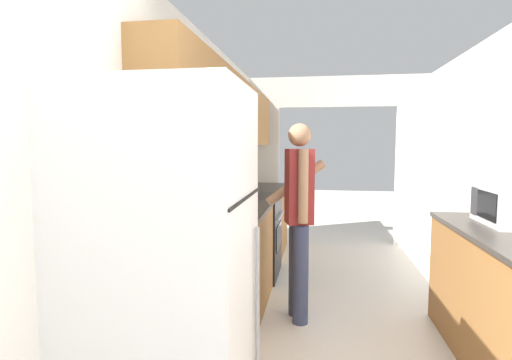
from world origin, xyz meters
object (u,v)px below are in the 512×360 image
Objects in this scene: range_oven at (251,234)px; person at (299,216)px; knife at (253,189)px; refrigerator at (165,280)px; microwave at (511,205)px.

person is at bearing -61.88° from range_oven.
range_oven is at bearing -102.75° from knife.
person is at bearing 72.16° from refrigerator.
person is (0.59, -1.11, 0.43)m from range_oven.
range_oven is 1.96× the size of microwave.
knife is at bearing 97.83° from range_oven.
microwave is at bearing -32.56° from range_oven.
microwave is (1.53, -0.24, 0.17)m from person.
refrigerator reaches higher than range_oven.
microwave is at bearing -62.14° from knife.
refrigerator is 3.26× the size of microwave.
range_oven is 2.58m from microwave.
range_oven is at bearing 91.37° from refrigerator.
refrigerator is at bearing -145.82° from microwave.
range_oven is 3.17× the size of knife.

